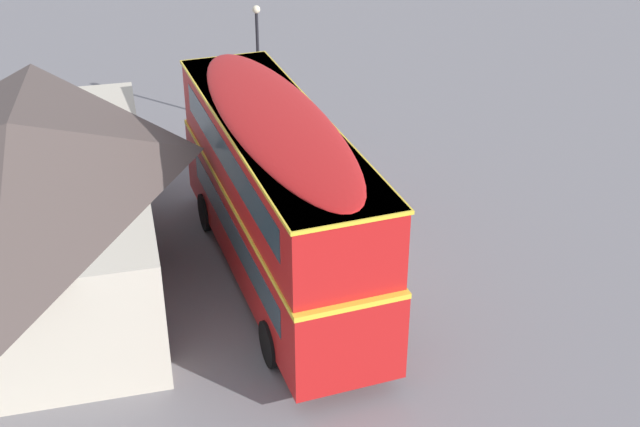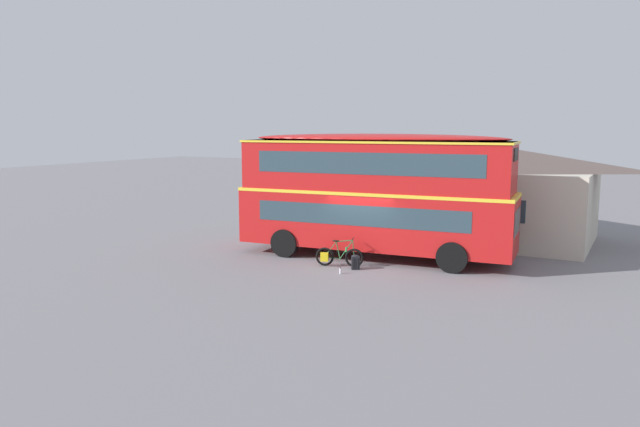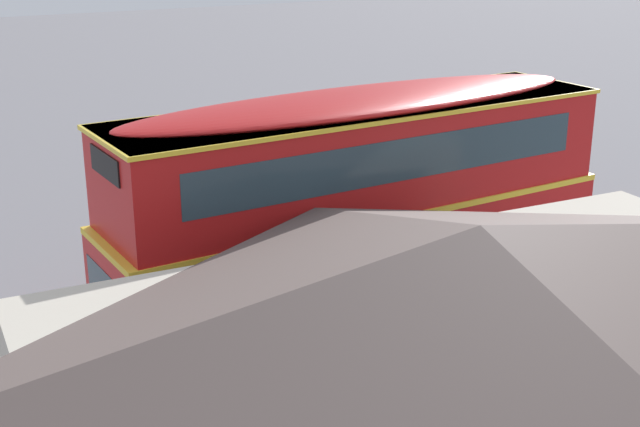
# 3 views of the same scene
# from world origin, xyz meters

# --- Properties ---
(ground_plane) EXTENTS (120.00, 120.00, 0.00)m
(ground_plane) POSITION_xyz_m (0.00, 0.00, 0.00)
(ground_plane) COLOR slate
(double_decker_bus) EXTENTS (10.68, 3.27, 4.79)m
(double_decker_bus) POSITION_xyz_m (0.06, 0.93, 2.64)
(double_decker_bus) COLOR black
(double_decker_bus) RESTS_ON ground
(touring_bicycle) EXTENTS (1.73, 0.76, 1.05)m
(touring_bicycle) POSITION_xyz_m (-0.57, -0.99, 0.37)
(touring_bicycle) COLOR black
(touring_bicycle) RESTS_ON ground
(backpack_on_ground) EXTENTS (0.37, 0.36, 0.53)m
(backpack_on_ground) POSITION_xyz_m (0.19, -1.09, 0.27)
(backpack_on_ground) COLOR black
(backpack_on_ground) RESTS_ON ground
(water_bottle_clear_plastic) EXTENTS (0.08, 0.08, 0.22)m
(water_bottle_clear_plastic) POSITION_xyz_m (-0.01, -1.93, 0.10)
(water_bottle_clear_plastic) COLOR silver
(water_bottle_clear_plastic) RESTS_ON ground
(pub_building) EXTENTS (11.53, 6.95, 4.40)m
(pub_building) POSITION_xyz_m (1.97, 7.15, 2.24)
(pub_building) COLOR beige
(pub_building) RESTS_ON ground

